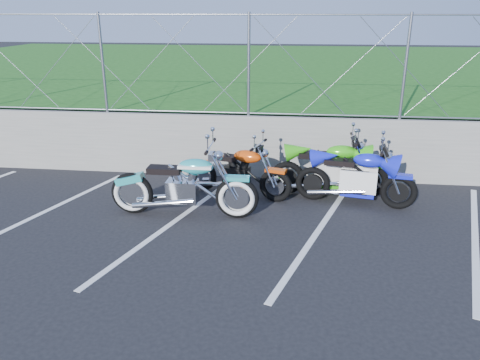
# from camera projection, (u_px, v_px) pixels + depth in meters

# --- Properties ---
(ground) EXTENTS (90.00, 90.00, 0.00)m
(ground) POSITION_uv_depth(u_px,v_px,m) (156.00, 251.00, 6.85)
(ground) COLOR black
(ground) RESTS_ON ground
(retaining_wall) EXTENTS (30.00, 0.22, 1.30)m
(retaining_wall) POSITION_uv_depth(u_px,v_px,m) (201.00, 144.00, 9.89)
(retaining_wall) COLOR slate
(retaining_wall) RESTS_ON ground
(grass_field) EXTENTS (30.00, 20.00, 1.30)m
(grass_field) POSITION_uv_depth(u_px,v_px,m) (248.00, 79.00, 19.23)
(grass_field) COLOR #1B5115
(grass_field) RESTS_ON ground
(chain_link_fence) EXTENTS (28.00, 0.03, 2.00)m
(chain_link_fence) POSITION_uv_depth(u_px,v_px,m) (199.00, 65.00, 9.33)
(chain_link_fence) COLOR gray
(chain_link_fence) RESTS_ON retaining_wall
(parking_lines) EXTENTS (18.29, 4.31, 0.01)m
(parking_lines) POSITION_uv_depth(u_px,v_px,m) (245.00, 226.00, 7.65)
(parking_lines) COLOR silver
(parking_lines) RESTS_ON ground
(cruiser_turquoise) EXTENTS (2.55, 0.81, 1.27)m
(cruiser_turquoise) POSITION_uv_depth(u_px,v_px,m) (185.00, 188.00, 7.88)
(cruiser_turquoise) COLOR black
(cruiser_turquoise) RESTS_ON ground
(naked_orange) EXTENTS (2.08, 0.82, 1.06)m
(naked_orange) POSITION_uv_depth(u_px,v_px,m) (239.00, 173.00, 8.75)
(naked_orange) COLOR black
(naked_orange) RESTS_ON ground
(sportbike_green) EXTENTS (2.20, 0.78, 1.14)m
(sportbike_green) POSITION_uv_depth(u_px,v_px,m) (331.00, 171.00, 8.75)
(sportbike_green) COLOR black
(sportbike_green) RESTS_ON ground
(sportbike_blue) EXTENTS (2.14, 0.76, 1.11)m
(sportbike_blue) POSITION_uv_depth(u_px,v_px,m) (357.00, 179.00, 8.35)
(sportbike_blue) COLOR black
(sportbike_blue) RESTS_ON ground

